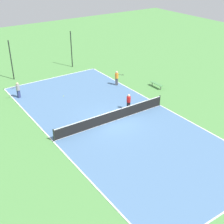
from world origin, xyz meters
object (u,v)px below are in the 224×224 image
at_px(player_center_orange, 117,77).
at_px(tennis_ball_midcourt, 64,96).
at_px(fence_post_back_right, 71,49).
at_px(player_coach_red, 129,101).
at_px(player_baseline_gray, 18,89).
at_px(bench, 157,84).
at_px(tennis_net, 112,116).
at_px(fence_post_back_left, 11,60).

height_order(player_center_orange, tennis_ball_midcourt, player_center_orange).
xyz_separation_m(player_center_orange, fence_post_back_right, (-1.16, 7.77, 1.26)).
distance_m(player_coach_red, player_baseline_gray, 10.78).
bearing_deg(player_baseline_gray, bench, 138.40).
bearing_deg(player_center_orange, fence_post_back_right, 144.96).
distance_m(tennis_net, fence_post_back_left, 14.47).
relative_size(player_center_orange, tennis_ball_midcourt, 22.91).
distance_m(player_coach_red, tennis_ball_midcourt, 6.84).
relative_size(tennis_net, tennis_ball_midcourt, 156.54).
bearing_deg(tennis_net, player_center_orange, 52.05).
bearing_deg(tennis_ball_midcourt, tennis_net, -80.32).
bearing_deg(fence_post_back_left, player_coach_red, -65.00).
bearing_deg(fence_post_back_left, player_baseline_gray, -103.43).
distance_m(tennis_net, player_baseline_gray, 10.14).
relative_size(player_coach_red, tennis_ball_midcourt, 22.09).
height_order(player_baseline_gray, player_center_orange, player_baseline_gray).
bearing_deg(player_baseline_gray, tennis_net, 100.66).
relative_size(bench, tennis_ball_midcourt, 24.26).
height_order(bench, fence_post_back_right, fence_post_back_right).
bearing_deg(fence_post_back_right, player_center_orange, -81.53).
bearing_deg(fence_post_back_right, player_coach_red, -95.35).
xyz_separation_m(bench, player_baseline_gray, (-12.67, 5.60, 0.53)).
distance_m(bench, fence_post_back_right, 11.54).
distance_m(tennis_ball_midcourt, fence_post_back_left, 7.89).
relative_size(tennis_ball_midcourt, fence_post_back_right, 0.02).
relative_size(tennis_net, player_baseline_gray, 6.79).
distance_m(bench, tennis_ball_midcourt, 9.62).
bearing_deg(bench, tennis_ball_midcourt, 69.28).
bearing_deg(player_center_orange, tennis_ball_midcourt, -139.07).
relative_size(bench, player_center_orange, 1.06).
bearing_deg(tennis_ball_midcourt, bench, -20.72).
relative_size(tennis_net, fence_post_back_left, 2.45).
bearing_deg(player_center_orange, player_coach_red, -68.00).
xyz_separation_m(player_coach_red, fence_post_back_left, (-6.05, 12.97, 1.30)).
distance_m(player_center_orange, fence_post_back_right, 7.95).
height_order(tennis_ball_midcourt, fence_post_back_right, fence_post_back_right).
distance_m(tennis_net, player_center_orange, 7.79).
relative_size(tennis_net, fence_post_back_right, 2.45).
distance_m(player_center_orange, fence_post_back_left, 11.52).
distance_m(bench, player_baseline_gray, 13.87).
bearing_deg(player_coach_red, bench, 26.97).
height_order(player_baseline_gray, tennis_ball_midcourt, player_baseline_gray).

